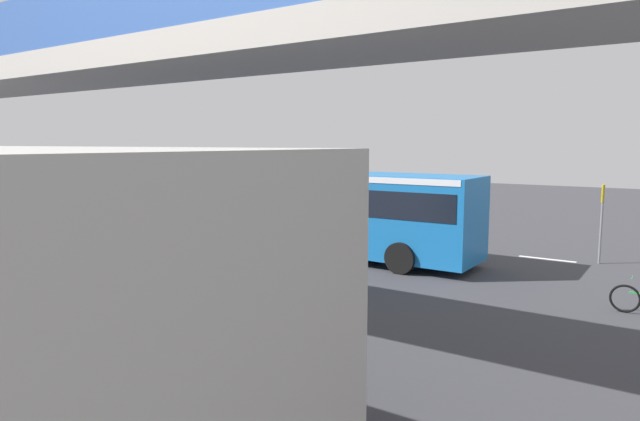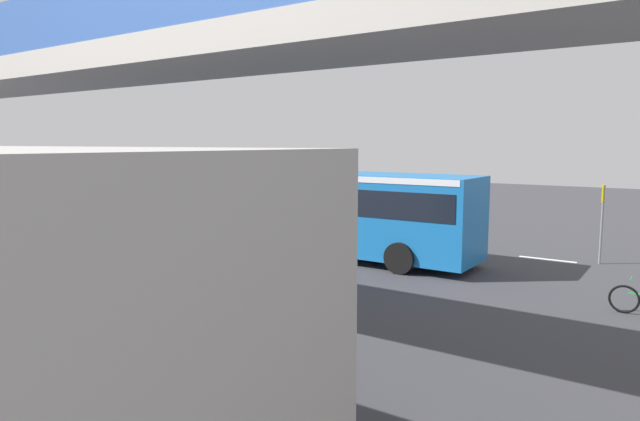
{
  "view_description": "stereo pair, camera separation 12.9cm",
  "coord_description": "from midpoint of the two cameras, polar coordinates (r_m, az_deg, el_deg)",
  "views": [
    {
      "loc": [
        -10.21,
        18.56,
        4.25
      ],
      "look_at": [
        1.84,
        0.71,
        1.6
      ],
      "focal_mm": 30.99,
      "sensor_mm": 36.0,
      "label": 1
    },
    {
      "loc": [
        -10.32,
        18.49,
        4.25
      ],
      "look_at": [
        1.84,
        0.71,
        1.6
      ],
      "focal_mm": 30.99,
      "sensor_mm": 36.0,
      "label": 2
    }
  ],
  "objects": [
    {
      "name": "pedestrian_overpass",
      "position": [
        12.8,
        -20.0,
        11.91
      ],
      "size": [
        30.5,
        2.6,
        7.22
      ],
      "color": "#B2ADA5",
      "rests_on": "ground"
    },
    {
      "name": "lane_dash_left",
      "position": [
        23.1,
        12.48,
        -3.75
      ],
      "size": [
        2.0,
        0.2,
        0.01
      ],
      "primitive_type": "cube",
      "color": "silver",
      "rests_on": "ground"
    },
    {
      "name": "city_bus",
      "position": [
        20.89,
        0.59,
        0.51
      ],
      "size": [
        11.54,
        2.85,
        3.15
      ],
      "color": "#196BB7",
      "rests_on": "ground"
    },
    {
      "name": "ground",
      "position": [
        21.6,
        4.94,
        -4.36
      ],
      "size": [
        80.0,
        80.0,
        0.0
      ],
      "primitive_type": "plane",
      "color": "#38383D"
    },
    {
      "name": "lane_dash_centre",
      "position": [
        24.82,
        3.85,
        -2.86
      ],
      "size": [
        2.0,
        0.2,
        0.01
      ],
      "primitive_type": "cube",
      "color": "silver",
      "rests_on": "ground"
    },
    {
      "name": "traffic_sign",
      "position": [
        21.67,
        26.96,
        -0.01
      ],
      "size": [
        0.08,
        0.6,
        2.8
      ],
      "color": "slate",
      "rests_on": "ground"
    },
    {
      "name": "lane_dash_leftmost",
      "position": [
        21.99,
        22.24,
        -4.65
      ],
      "size": [
        2.0,
        0.2,
        0.01
      ],
      "primitive_type": "cube",
      "color": "silver",
      "rests_on": "ground"
    },
    {
      "name": "parked_van",
      "position": [
        22.12,
        -15.61,
        -1.22
      ],
      "size": [
        4.8,
        2.17,
        2.05
      ],
      "color": "black",
      "rests_on": "ground"
    },
    {
      "name": "lane_dash_right",
      "position": [
        27.02,
        -3.5,
        -2.04
      ],
      "size": [
        2.0,
        0.2,
        0.01
      ],
      "primitive_type": "cube",
      "color": "silver",
      "rests_on": "ground"
    }
  ]
}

